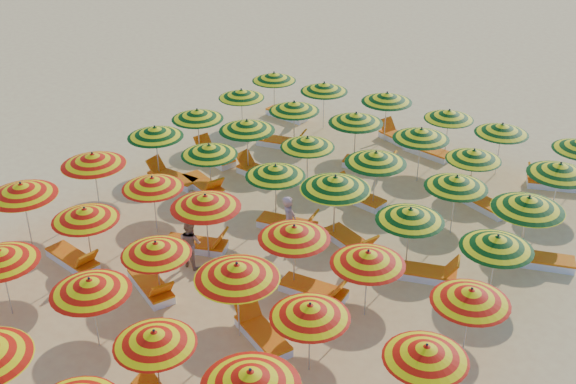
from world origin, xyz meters
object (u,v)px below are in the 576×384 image
(umbrella_29, at_px, (497,242))
(lounger_14, at_px, (351,242))
(lounger_12, at_px, (204,185))
(umbrella_18, at_px, (93,159))
(lounger_17, at_px, (260,172))
(lounger_9, at_px, (198,245))
(umbrella_19, at_px, (152,183))
(umbrella_40, at_px, (474,155))
(lounger_18, at_px, (358,197))
(umbrella_30, at_px, (197,114))
(umbrella_20, at_px, (205,201))
(umbrella_32, at_px, (308,142))
(lounger_19, at_px, (539,260))
(umbrella_16, at_px, (310,311))
(umbrella_44, at_px, (387,97))
(umbrella_22, at_px, (368,258))
(umbrella_31, at_px, (247,125))
(lounger_15, at_px, (425,273))
(lounger_24, at_px, (399,138))
(umbrella_39, at_px, (421,134))
(umbrella_45, at_px, (449,115))
(lounger_16, at_px, (214,156))
(lounger_20, at_px, (282,142))
(lounger_21, at_px, (370,164))
(umbrella_8, at_px, (90,286))
(umbrella_17, at_px, (426,352))
(umbrella_9, at_px, (154,338))
(lounger_22, at_px, (482,203))
(umbrella_33, at_px, (376,157))
(umbrella_37, at_px, (294,106))
(lounger_8, at_px, (262,334))
(umbrella_35, at_px, (529,203))
(lounger_13, at_px, (289,224))
(umbrella_43, at_px, (324,87))
(umbrella_12, at_px, (21,190))
(lounger_26, at_px, (553,183))
(lounger_11, at_px, (172,178))
(lounger_25, at_px, (427,150))
(umbrella_21, at_px, (294,232))
(lounger_10, at_px, (315,290))
(umbrella_38, at_px, (356,118))
(beachgoer_b, at_px, (190,243))
(umbrella_41, at_px, (560,169))
(umbrella_27, at_px, (335,183))
(umbrella_46, at_px, (502,129))
(umbrella_13, at_px, (85,214))
(umbrella_15, at_px, (237,271))
(umbrella_28, at_px, (410,215))
(umbrella_14, at_px, (156,248))
(umbrella_34, at_px, (457,182))

(umbrella_29, height_order, lounger_14, umbrella_29)
(umbrella_29, relative_size, lounger_12, 1.03)
(umbrella_18, height_order, lounger_17, umbrella_18)
(lounger_9, bearing_deg, umbrella_19, 158.17)
(umbrella_40, relative_size, lounger_18, 1.21)
(umbrella_30, bearing_deg, umbrella_20, -47.22)
(umbrella_32, distance_m, lounger_19, 7.62)
(umbrella_16, bearing_deg, umbrella_44, 110.26)
(umbrella_22, bearing_deg, umbrella_31, 147.18)
(umbrella_30, bearing_deg, umbrella_19, -63.74)
(umbrella_20, height_order, lounger_15, umbrella_20)
(lounger_14, relative_size, lounger_24, 1.00)
(umbrella_39, distance_m, lounger_9, 7.97)
(lounger_24, bearing_deg, umbrella_45, -166.96)
(lounger_16, distance_m, lounger_19, 11.20)
(lounger_20, xyz_separation_m, lounger_21, (3.44, 0.21, 0.00))
(umbrella_8, bearing_deg, umbrella_17, 18.03)
(umbrella_18, bearing_deg, lounger_20, 75.35)
(umbrella_9, bearing_deg, lounger_22, 77.49)
(lounger_12, xyz_separation_m, lounger_20, (0.18, 4.10, 0.00))
(umbrella_19, relative_size, umbrella_33, 0.98)
(umbrella_37, xyz_separation_m, lounger_17, (0.26, -2.37, -1.49))
(lounger_8, bearing_deg, lounger_17, -29.69)
(umbrella_19, height_order, umbrella_35, umbrella_35)
(umbrella_16, distance_m, umbrella_22, 2.36)
(lounger_12, height_order, lounger_13, same)
(lounger_8, bearing_deg, umbrella_43, -40.94)
(lounger_12, relative_size, lounger_19, 1.00)
(umbrella_12, bearing_deg, umbrella_39, 53.33)
(umbrella_30, relative_size, lounger_26, 1.27)
(lounger_11, bearing_deg, lounger_17, -139.43)
(lounger_8, xyz_separation_m, lounger_13, (-2.24, 4.36, 0.00))
(umbrella_12, bearing_deg, lounger_25, 60.62)
(umbrella_21, bearing_deg, lounger_10, 5.80)
(umbrella_19, xyz_separation_m, lounger_10, (5.34, 0.04, -1.46))
(umbrella_38, bearing_deg, beachgoer_b, -93.96)
(umbrella_41, relative_size, lounger_8, 1.16)
(umbrella_27, bearing_deg, umbrella_46, 70.56)
(umbrella_21, xyz_separation_m, umbrella_45, (0.00, 9.35, -0.10))
(umbrella_35, relative_size, lounger_15, 1.11)
(umbrella_13, distance_m, umbrella_46, 13.23)
(lounger_19, bearing_deg, umbrella_19, 6.28)
(umbrella_40, relative_size, umbrella_41, 1.03)
(lounger_8, bearing_deg, umbrella_15, 44.09)
(umbrella_44, bearing_deg, umbrella_43, -173.77)
(umbrella_18, relative_size, umbrella_28, 1.18)
(umbrella_30, xyz_separation_m, umbrella_44, (4.58, 4.89, 0.05))
(umbrella_14, xyz_separation_m, umbrella_16, (4.31, 0.05, 0.02))
(umbrella_27, xyz_separation_m, umbrella_37, (-4.26, 4.32, -0.17))
(umbrella_46, bearing_deg, umbrella_34, -86.48)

